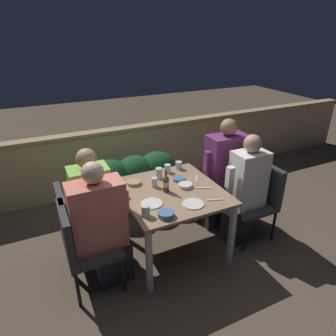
% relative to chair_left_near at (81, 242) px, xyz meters
% --- Properties ---
extents(ground_plane, '(16.00, 16.00, 0.00)m').
position_rel_chair_left_near_xyz_m(ground_plane, '(0.97, 0.15, -0.52)').
color(ground_plane, brown).
extents(parapet_wall, '(9.00, 0.18, 0.94)m').
position_rel_chair_left_near_xyz_m(parapet_wall, '(0.97, 1.82, -0.05)').
color(parapet_wall, tan).
rests_on(parapet_wall, ground_plane).
extents(dining_table, '(1.00, 1.04, 0.74)m').
position_rel_chair_left_near_xyz_m(dining_table, '(0.97, 0.15, 0.14)').
color(dining_table, '#937556').
rests_on(dining_table, ground_plane).
extents(planter_hedge, '(1.17, 0.47, 0.76)m').
position_rel_chair_left_near_xyz_m(planter_hedge, '(0.92, 1.14, -0.11)').
color(planter_hedge, brown).
rests_on(planter_hedge, ground_plane).
extents(chair_left_near, '(0.48, 0.47, 0.88)m').
position_rel_chair_left_near_xyz_m(chair_left_near, '(0.00, 0.00, 0.00)').
color(chair_left_near, '#333338').
rests_on(chair_left_near, ground_plane).
extents(person_coral_top, '(0.52, 0.26, 1.27)m').
position_rel_chair_left_near_xyz_m(person_coral_top, '(0.21, -0.00, 0.11)').
color(person_coral_top, '#282833').
rests_on(person_coral_top, ground_plane).
extents(chair_left_far, '(0.48, 0.47, 0.88)m').
position_rel_chair_left_near_xyz_m(chair_left_far, '(0.02, 0.34, 0.00)').
color(chair_left_far, '#333338').
rests_on(chair_left_far, ground_plane).
extents(person_green_blouse, '(0.47, 0.26, 1.27)m').
position_rel_chair_left_near_xyz_m(person_green_blouse, '(0.22, 0.34, 0.11)').
color(person_green_blouse, '#282833').
rests_on(person_green_blouse, ground_plane).
extents(chair_right_near, '(0.48, 0.47, 0.88)m').
position_rel_chair_left_near_xyz_m(chair_right_near, '(1.99, -0.02, 0.00)').
color(chair_right_near, '#333338').
rests_on(chair_right_near, ground_plane).
extents(person_white_polo, '(0.47, 0.26, 1.27)m').
position_rel_chair_left_near_xyz_m(person_white_polo, '(1.79, -0.02, 0.12)').
color(person_white_polo, '#282833').
rests_on(person_white_polo, ground_plane).
extents(chair_right_far, '(0.48, 0.47, 0.88)m').
position_rel_chair_left_near_xyz_m(chair_right_far, '(1.95, 0.34, 0.00)').
color(chair_right_far, '#333338').
rests_on(chair_right_far, ground_plane).
extents(person_purple_stripe, '(0.51, 0.26, 1.35)m').
position_rel_chair_left_near_xyz_m(person_purple_stripe, '(1.75, 0.34, 0.15)').
color(person_purple_stripe, '#282833').
rests_on(person_purple_stripe, ground_plane).
extents(beer_bottle, '(0.06, 0.06, 0.24)m').
position_rel_chair_left_near_xyz_m(beer_bottle, '(0.91, 0.15, 0.31)').
color(beer_bottle, brown).
rests_on(beer_bottle, dining_table).
extents(plate_0, '(0.21, 0.21, 0.01)m').
position_rel_chair_left_near_xyz_m(plate_0, '(1.04, -0.18, 0.23)').
color(plate_0, silver).
rests_on(plate_0, dining_table).
extents(plate_1, '(0.21, 0.21, 0.01)m').
position_rel_chair_left_near_xyz_m(plate_1, '(0.69, -0.01, 0.23)').
color(plate_1, silver).
rests_on(plate_1, dining_table).
extents(bowl_0, '(0.13, 0.13, 0.03)m').
position_rel_chair_left_near_xyz_m(bowl_0, '(1.14, 0.31, 0.24)').
color(bowl_0, '#4C709E').
rests_on(bowl_0, dining_table).
extents(bowl_1, '(0.15, 0.15, 0.04)m').
position_rel_chair_left_near_xyz_m(bowl_1, '(0.67, 0.44, 0.24)').
color(bowl_1, tan).
rests_on(bowl_1, dining_table).
extents(bowl_2, '(0.15, 0.15, 0.05)m').
position_rel_chair_left_near_xyz_m(bowl_2, '(0.72, -0.26, 0.25)').
color(bowl_2, '#4C709E').
rests_on(bowl_2, dining_table).
extents(bowl_3, '(0.14, 0.14, 0.04)m').
position_rel_chair_left_near_xyz_m(bowl_3, '(1.13, 0.14, 0.24)').
color(bowl_3, silver).
rests_on(bowl_3, dining_table).
extents(glass_cup_0, '(0.08, 0.08, 0.09)m').
position_rel_chair_left_near_xyz_m(glass_cup_0, '(1.28, 0.57, 0.27)').
color(glass_cup_0, silver).
rests_on(glass_cup_0, dining_table).
extents(glass_cup_1, '(0.07, 0.07, 0.10)m').
position_rel_chair_left_near_xyz_m(glass_cup_1, '(1.12, 0.55, 0.27)').
color(glass_cup_1, silver).
rests_on(glass_cup_1, dining_table).
extents(glass_cup_2, '(0.08, 0.08, 0.12)m').
position_rel_chair_left_near_xyz_m(glass_cup_2, '(0.97, 0.46, 0.28)').
color(glass_cup_2, silver).
rests_on(glass_cup_2, dining_table).
extents(glass_cup_3, '(0.06, 0.06, 0.10)m').
position_rel_chair_left_near_xyz_m(glass_cup_3, '(0.84, 0.29, 0.27)').
color(glass_cup_3, silver).
rests_on(glass_cup_3, dining_table).
extents(glass_cup_4, '(0.08, 0.08, 0.11)m').
position_rel_chair_left_near_xyz_m(glass_cup_4, '(0.56, -0.17, 0.27)').
color(glass_cup_4, silver).
rests_on(glass_cup_4, dining_table).
extents(fork_0, '(0.16, 0.10, 0.01)m').
position_rel_chair_left_near_xyz_m(fork_0, '(1.29, 0.04, 0.22)').
color(fork_0, silver).
rests_on(fork_0, dining_table).
extents(fork_1, '(0.17, 0.07, 0.01)m').
position_rel_chair_left_near_xyz_m(fork_1, '(1.27, -0.21, 0.22)').
color(fork_1, silver).
rests_on(fork_1, dining_table).
extents(fork_2, '(0.10, 0.16, 0.01)m').
position_rel_chair_left_near_xyz_m(fork_2, '(1.34, 0.25, 0.22)').
color(fork_2, silver).
rests_on(fork_2, dining_table).
extents(potted_plant, '(0.30, 0.30, 0.63)m').
position_rel_chair_left_near_xyz_m(potted_plant, '(2.35, 0.90, -0.14)').
color(potted_plant, brown).
rests_on(potted_plant, ground_plane).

